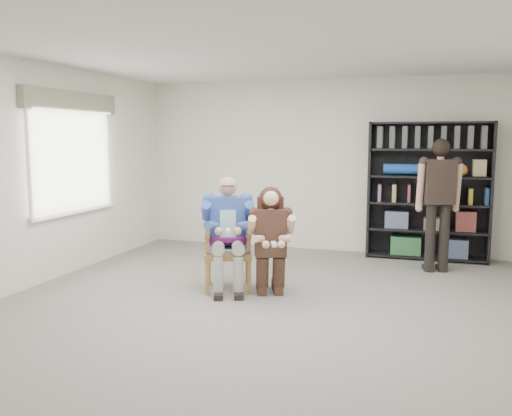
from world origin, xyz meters
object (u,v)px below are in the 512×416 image
(standing_man, at_px, (438,206))
(seated_man, at_px, (228,233))
(bookshelf, at_px, (428,191))
(kneeling_woman, at_px, (271,243))
(armchair, at_px, (228,246))

(standing_man, bearing_deg, seated_man, -161.09)
(bookshelf, bearing_deg, kneeling_woman, -123.49)
(seated_man, xyz_separation_m, kneeling_woman, (0.58, -0.12, -0.06))
(armchair, bearing_deg, standing_man, 13.79)
(seated_man, distance_m, kneeling_woman, 0.60)
(armchair, relative_size, standing_man, 0.59)
(bookshelf, bearing_deg, seated_man, -132.77)
(armchair, xyz_separation_m, seated_man, (0.00, 0.00, 0.16))
(armchair, distance_m, bookshelf, 3.45)
(seated_man, xyz_separation_m, bookshelf, (2.32, 2.50, 0.35))
(armchair, relative_size, bookshelf, 0.51)
(kneeling_woman, relative_size, bookshelf, 0.61)
(seated_man, distance_m, bookshelf, 3.43)
(kneeling_woman, relative_size, standing_man, 0.70)
(seated_man, xyz_separation_m, standing_man, (2.46, 1.71, 0.22))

